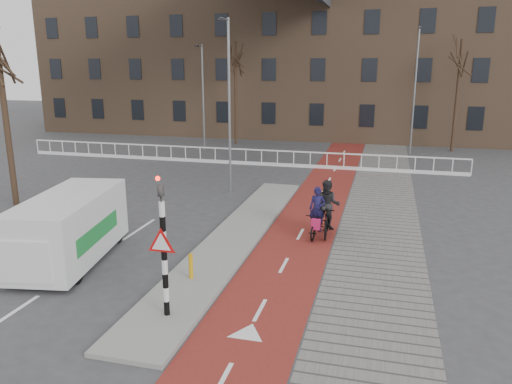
# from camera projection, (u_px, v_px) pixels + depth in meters

# --- Properties ---
(ground) EXTENTS (120.00, 120.00, 0.00)m
(ground) POSITION_uv_depth(u_px,v_px,m) (217.00, 287.00, 14.00)
(ground) COLOR #38383A
(ground) RESTS_ON ground
(bike_lane) EXTENTS (2.50, 60.00, 0.01)m
(bike_lane) POSITION_uv_depth(u_px,v_px,m) (319.00, 199.00, 22.98)
(bike_lane) COLOR maroon
(bike_lane) RESTS_ON ground
(sidewalk) EXTENTS (3.00, 60.00, 0.01)m
(sidewalk) POSITION_uv_depth(u_px,v_px,m) (381.00, 204.00, 22.29)
(sidewalk) COLOR slate
(sidewalk) RESTS_ON ground
(curb_island) EXTENTS (1.80, 16.00, 0.12)m
(curb_island) POSITION_uv_depth(u_px,v_px,m) (235.00, 237.00, 17.90)
(curb_island) COLOR gray
(curb_island) RESTS_ON ground
(traffic_signal) EXTENTS (0.80, 0.80, 3.68)m
(traffic_signal) POSITION_uv_depth(u_px,v_px,m) (163.00, 243.00, 11.75)
(traffic_signal) COLOR black
(traffic_signal) RESTS_ON curb_island
(bollard) EXTENTS (0.12, 0.12, 0.73)m
(bollard) POSITION_uv_depth(u_px,v_px,m) (191.00, 266.00, 14.22)
(bollard) COLOR #CE920B
(bollard) RESTS_ON curb_island
(cyclist_near) EXTENTS (0.73, 1.78, 1.83)m
(cyclist_near) POSITION_uv_depth(u_px,v_px,m) (317.00, 220.00, 17.92)
(cyclist_near) COLOR black
(cyclist_near) RESTS_ON bike_lane
(cyclist_far) EXTENTS (0.90, 1.94, 2.05)m
(cyclist_far) POSITION_uv_depth(u_px,v_px,m) (328.00, 213.00, 17.99)
(cyclist_far) COLOR black
(cyclist_far) RESTS_ON bike_lane
(van) EXTENTS (2.79, 5.19, 2.12)m
(van) POSITION_uv_depth(u_px,v_px,m) (70.00, 227.00, 15.65)
(van) COLOR silver
(van) RESTS_ON ground
(railing) EXTENTS (28.00, 0.10, 0.99)m
(railing) POSITION_uv_depth(u_px,v_px,m) (230.00, 159.00, 31.06)
(railing) COLOR silver
(railing) RESTS_ON ground
(townhouse_row) EXTENTS (46.00, 10.00, 15.90)m
(townhouse_row) POSITION_uv_depth(u_px,v_px,m) (304.00, 42.00, 42.73)
(townhouse_row) COLOR #7F6047
(townhouse_row) RESTS_ON ground
(tree_left) EXTENTS (0.26, 0.26, 7.28)m
(tree_left) POSITION_uv_depth(u_px,v_px,m) (6.00, 123.00, 21.24)
(tree_left) COLOR black
(tree_left) RESTS_ON ground
(tree_mid) EXTENTS (0.23, 0.23, 7.64)m
(tree_mid) POSITION_uv_depth(u_px,v_px,m) (236.00, 94.00, 37.95)
(tree_mid) COLOR black
(tree_mid) RESTS_ON ground
(tree_right) EXTENTS (0.22, 0.22, 7.67)m
(tree_right) POSITION_uv_depth(u_px,v_px,m) (457.00, 97.00, 34.53)
(tree_right) COLOR black
(tree_right) RESTS_ON ground
(streetlight_near) EXTENTS (0.12, 0.12, 8.08)m
(streetlight_near) POSITION_uv_depth(u_px,v_px,m) (229.00, 108.00, 23.38)
(streetlight_near) COLOR slate
(streetlight_near) RESTS_ON ground
(streetlight_left) EXTENTS (0.12, 0.12, 7.35)m
(streetlight_left) POSITION_uv_depth(u_px,v_px,m) (203.00, 98.00, 35.32)
(streetlight_left) COLOR slate
(streetlight_left) RESTS_ON ground
(streetlight_right) EXTENTS (0.12, 0.12, 8.42)m
(streetlight_right) POSITION_uv_depth(u_px,v_px,m) (415.00, 92.00, 33.53)
(streetlight_right) COLOR slate
(streetlight_right) RESTS_ON ground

